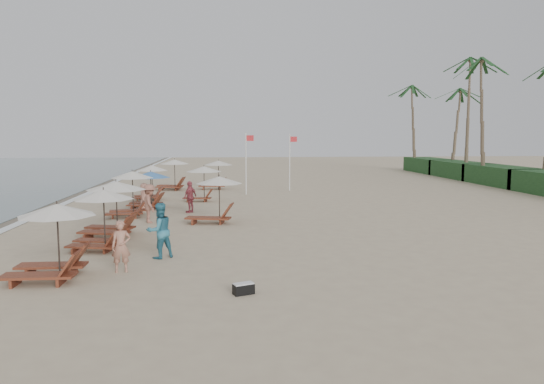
{
  "coord_description": "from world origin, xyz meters",
  "views": [
    {
      "loc": [
        -1.55,
        -18.38,
        4.17
      ],
      "look_at": [
        1.0,
        7.16,
        1.3
      ],
      "focal_mm": 33.41,
      "sensor_mm": 36.0,
      "label": 1
    }
  ],
  "objects": [
    {
      "name": "beachgoer_mid_a",
      "position": [
        -3.68,
        -1.14,
        0.95
      ],
      "size": [
        1.17,
        1.12,
        1.91
      ],
      "primitive_type": "imported",
      "rotation": [
        0.0,
        0.0,
        3.73
      ],
      "color": "teal",
      "rests_on": "ground"
    },
    {
      "name": "lounger_station_4",
      "position": [
        -5.82,
        11.07,
        1.1
      ],
      "size": [
        2.53,
        2.22,
        2.12
      ],
      "color": "brown",
      "rests_on": "ground"
    },
    {
      "name": "ground",
      "position": [
        0.0,
        0.0,
        0.0
      ],
      "size": [
        160.0,
        160.0,
        0.0
      ],
      "primitive_type": "plane",
      "color": "tan",
      "rests_on": "ground"
    },
    {
      "name": "inland_station_0",
      "position": [
        -1.94,
        5.69,
        1.29
      ],
      "size": [
        2.86,
        2.24,
        2.22
      ],
      "color": "brown",
      "rests_on": "ground"
    },
    {
      "name": "beachgoer_mid_b",
      "position": [
        -5.01,
        6.07,
        0.93
      ],
      "size": [
        1.06,
        1.37,
        1.86
      ],
      "primitive_type": "imported",
      "rotation": [
        0.0,
        0.0,
        1.92
      ],
      "color": "#965E4C",
      "rests_on": "ground"
    },
    {
      "name": "lounger_station_3",
      "position": [
        -6.34,
        8.08,
        1.18
      ],
      "size": [
        2.49,
        2.16,
        2.35
      ],
      "color": "brown",
      "rests_on": "ground"
    },
    {
      "name": "lounger_station_5",
      "position": [
        -6.24,
        14.84,
        1.13
      ],
      "size": [
        2.38,
        2.03,
        2.27
      ],
      "color": "brown",
      "rests_on": "ground"
    },
    {
      "name": "wet_sand_band",
      "position": [
        -12.5,
        10.0,
        0.0
      ],
      "size": [
        3.2,
        140.0,
        0.01
      ],
      "primitive_type": "cube",
      "color": "#6B5E4C",
      "rests_on": "ground"
    },
    {
      "name": "lounger_station_6",
      "position": [
        -5.42,
        21.11,
        1.12
      ],
      "size": [
        2.69,
        2.46,
        2.34
      ],
      "color": "brown",
      "rests_on": "ground"
    },
    {
      "name": "lounger_station_2",
      "position": [
        -6.15,
        2.92,
        1.15
      ],
      "size": [
        2.8,
        2.45,
        2.29
      ],
      "color": "brown",
      "rests_on": "ground"
    },
    {
      "name": "beachgoer_far_a",
      "position": [
        -3.26,
        9.12,
        0.86
      ],
      "size": [
        0.91,
        1.08,
        1.73
      ],
      "primitive_type": "imported",
      "rotation": [
        0.0,
        0.0,
        4.12
      ],
      "color": "#A9434E",
      "rests_on": "ground"
    },
    {
      "name": "lounger_station_0",
      "position": [
        -6.54,
        -3.44,
        1.06
      ],
      "size": [
        2.6,
        2.21,
        2.22
      ],
      "color": "brown",
      "rests_on": "ground"
    },
    {
      "name": "foam_line",
      "position": [
        -11.2,
        10.0,
        0.01
      ],
      "size": [
        0.5,
        140.0,
        0.02
      ],
      "primitive_type": "cube",
      "color": "white",
      "rests_on": "ground"
    },
    {
      "name": "inland_station_1",
      "position": [
        -2.83,
        13.9,
        1.48
      ],
      "size": [
        2.55,
        2.24,
        2.22
      ],
      "color": "brown",
      "rests_on": "ground"
    },
    {
      "name": "duffel_bag",
      "position": [
        -1.01,
        -5.4,
        0.15
      ],
      "size": [
        0.61,
        0.45,
        0.3
      ],
      "color": "black",
      "rests_on": "ground"
    },
    {
      "name": "beachgoer_far_b",
      "position": [
        -5.93,
        10.44,
        0.76
      ],
      "size": [
        0.58,
        0.8,
        1.52
      ],
      "primitive_type": "imported",
      "rotation": [
        0.0,
        0.0,
        1.43
      ],
      "color": "tan",
      "rests_on": "ground"
    },
    {
      "name": "flag_pole_near",
      "position": [
        0.2,
        17.36,
        2.44
      ],
      "size": [
        0.6,
        0.08,
        4.39
      ],
      "color": "silver",
      "rests_on": "ground"
    },
    {
      "name": "lounger_station_1",
      "position": [
        -6.04,
        0.4,
        1.17
      ],
      "size": [
        2.46,
        2.19,
        2.22
      ],
      "color": "brown",
      "rests_on": "ground"
    },
    {
      "name": "flag_pole_far",
      "position": [
        3.63,
        19.65,
        2.39
      ],
      "size": [
        0.6,
        0.08,
        4.3
      ],
      "color": "silver",
      "rests_on": "ground"
    },
    {
      "name": "inland_station_2",
      "position": [
        -2.04,
        21.21,
        1.33
      ],
      "size": [
        2.76,
        2.24,
        2.22
      ],
      "color": "brown",
      "rests_on": "ground"
    },
    {
      "name": "beachgoer_near",
      "position": [
        -4.64,
        -2.81,
        0.8
      ],
      "size": [
        0.64,
        0.48,
        1.6
      ],
      "primitive_type": "imported",
      "rotation": [
        0.0,
        0.0,
        0.19
      ],
      "color": "#AC735D",
      "rests_on": "ground"
    }
  ]
}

